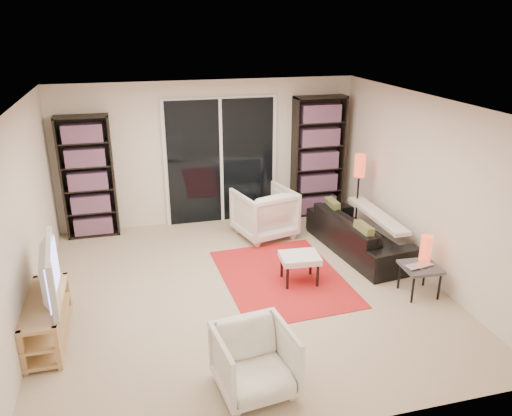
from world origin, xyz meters
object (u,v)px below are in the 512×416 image
object	(u,v)px
armchair_front	(255,361)
bookshelf_left	(88,178)
tv_stand	(47,319)
armchair_back	(264,213)
side_table	(420,269)
bookshelf_right	(318,157)
ottoman	(300,259)
floor_lamp	(359,174)
sofa	(359,233)

from	to	relation	value
armchair_front	bookshelf_left	bearing A→B (deg)	104.21
tv_stand	armchair_back	distance (m)	3.71
tv_stand	side_table	xyz separation A→B (m)	(4.45, -0.15, 0.09)
armchair_back	armchair_front	world-z (taller)	armchair_back
bookshelf_right	ottoman	distance (m)	2.69
armchair_back	floor_lamp	distance (m)	1.63
armchair_back	sofa	bearing A→B (deg)	128.61
bookshelf_right	armchair_front	xyz separation A→B (m)	(-2.22, -4.19, -0.73)
ottoman	side_table	world-z (taller)	same
bookshelf_left	tv_stand	distance (m)	2.97
bookshelf_right	side_table	size ratio (longest dim) A/B	4.45
armchair_back	bookshelf_right	bearing A→B (deg)	-162.60
bookshelf_left	ottoman	bearing A→B (deg)	-40.70
tv_stand	armchair_front	size ratio (longest dim) A/B	1.70
bookshelf_left	tv_stand	xyz separation A→B (m)	(-0.36, -2.86, -0.71)
bookshelf_right	ottoman	xyz separation A→B (m)	(-1.13, -2.34, -0.71)
bookshelf_right	side_table	world-z (taller)	bookshelf_right
bookshelf_right	side_table	distance (m)	3.10
armchair_back	ottoman	distance (m)	1.61
armchair_front	floor_lamp	size ratio (longest dim) A/B	0.54
bookshelf_right	armchair_back	bearing A→B (deg)	-148.28
sofa	side_table	bearing A→B (deg)	-179.44
side_table	armchair_front	bearing A→B (deg)	-154.30
bookshelf_left	armchair_front	world-z (taller)	bookshelf_left
sofa	floor_lamp	bearing A→B (deg)	-28.54
ottoman	bookshelf_left	bearing A→B (deg)	139.30
floor_lamp	side_table	bearing A→B (deg)	-92.17
tv_stand	ottoman	world-z (taller)	tv_stand
bookshelf_right	side_table	bearing A→B (deg)	-85.44
bookshelf_right	ottoman	size ratio (longest dim) A/B	3.91
bookshelf_right	armchair_front	bearing A→B (deg)	-117.92
armchair_front	ottoman	size ratio (longest dim) A/B	1.32
sofa	side_table	distance (m)	1.37
tv_stand	floor_lamp	world-z (taller)	floor_lamp
ottoman	tv_stand	bearing A→B (deg)	-170.38
tv_stand	side_table	size ratio (longest dim) A/B	2.55
bookshelf_left	armchair_front	size ratio (longest dim) A/B	2.74
tv_stand	floor_lamp	size ratio (longest dim) A/B	0.91
bookshelf_right	tv_stand	bearing A→B (deg)	-145.81
bookshelf_right	armchair_front	size ratio (longest dim) A/B	2.95
tv_stand	armchair_front	bearing A→B (deg)	-33.93
sofa	bookshelf_left	bearing A→B (deg)	59.84
armchair_back	side_table	bearing A→B (deg)	107.42
tv_stand	armchair_front	xyz separation A→B (m)	(1.99, -1.34, 0.06)
ottoman	floor_lamp	bearing A→B (deg)	43.13
tv_stand	side_table	bearing A→B (deg)	-1.94
side_table	floor_lamp	size ratio (longest dim) A/B	0.36
bookshelf_right	tv_stand	distance (m)	5.15
ottoman	floor_lamp	xyz separation A→B (m)	(1.45, 1.36, 0.66)
ottoman	side_table	distance (m)	1.53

